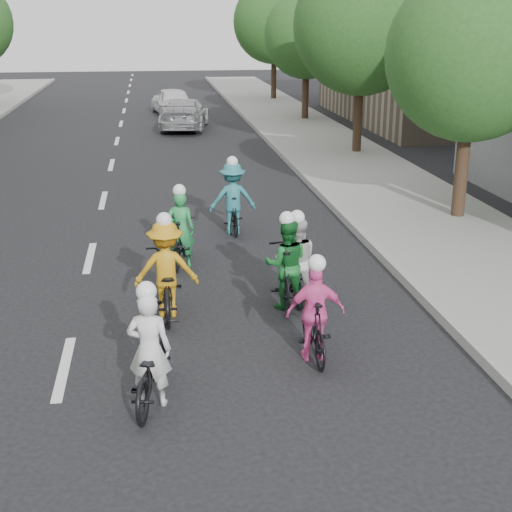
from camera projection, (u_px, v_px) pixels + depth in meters
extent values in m
plane|color=black|center=(64.00, 368.00, 10.25)|extent=(120.00, 120.00, 0.00)
cube|color=gray|center=(383.00, 188.00, 20.71)|extent=(4.00, 80.00, 0.15)
cube|color=#999993|center=(318.00, 190.00, 20.44)|extent=(0.18, 80.00, 0.18)
cube|color=gray|center=(458.00, 35.00, 33.69)|extent=(10.00, 14.00, 8.00)
cylinder|color=black|center=(461.00, 176.00, 17.29)|extent=(0.32, 0.32, 2.27)
sphere|color=#23511B|center=(472.00, 55.00, 16.39)|extent=(4.00, 4.00, 4.00)
cylinder|color=black|center=(358.00, 121.00, 25.70)|extent=(0.32, 0.32, 2.48)
sphere|color=#23511B|center=(362.00, 25.00, 24.65)|extent=(4.80, 4.80, 4.80)
cylinder|color=black|center=(305.00, 97.00, 34.17)|extent=(0.32, 0.32, 2.27)
sphere|color=#23511B|center=(307.00, 35.00, 33.27)|extent=(4.00, 4.00, 4.00)
cylinder|color=black|center=(274.00, 80.00, 42.58)|extent=(0.32, 0.32, 2.48)
sphere|color=#23511B|center=(274.00, 22.00, 41.53)|extent=(4.80, 4.80, 4.80)
imported|color=black|center=(295.00, 278.00, 12.65)|extent=(0.58, 1.54, 0.80)
imported|color=silver|center=(296.00, 260.00, 12.44)|extent=(0.76, 0.60, 1.52)
sphere|color=white|center=(297.00, 217.00, 12.19)|extent=(0.26, 0.26, 0.26)
imported|color=black|center=(181.00, 242.00, 14.41)|extent=(0.78, 1.68, 0.97)
imported|color=#278F48|center=(181.00, 229.00, 14.22)|extent=(0.63, 0.48, 1.54)
sphere|color=white|center=(179.00, 191.00, 13.97)|extent=(0.26, 0.26, 0.26)
imported|color=black|center=(314.00, 326.00, 10.48)|extent=(0.48, 1.59, 0.95)
imported|color=#F656AE|center=(316.00, 313.00, 10.30)|extent=(0.87, 0.38, 1.47)
sphere|color=white|center=(317.00, 263.00, 10.06)|extent=(0.26, 0.26, 0.26)
imported|color=black|center=(150.00, 367.00, 9.27)|extent=(0.97, 1.89, 0.94)
imported|color=silver|center=(149.00, 350.00, 9.07)|extent=(0.63, 0.48, 1.55)
sphere|color=white|center=(146.00, 291.00, 8.82)|extent=(0.26, 0.26, 0.26)
imported|color=black|center=(232.00, 213.00, 16.60)|extent=(0.50, 1.53, 0.91)
imported|color=#29757B|center=(233.00, 198.00, 16.39)|extent=(1.10, 0.67, 1.67)
sphere|color=white|center=(232.00, 162.00, 16.12)|extent=(0.26, 0.26, 0.26)
imported|color=black|center=(285.00, 275.00, 12.34)|extent=(0.73, 1.88, 1.10)
imported|color=#166326|center=(286.00, 264.00, 12.17)|extent=(0.83, 0.68, 1.57)
sphere|color=white|center=(287.00, 219.00, 11.91)|extent=(0.26, 0.26, 0.26)
imported|color=black|center=(167.00, 285.00, 12.01)|extent=(0.73, 1.97, 1.02)
imported|color=#C68916|center=(166.00, 269.00, 11.82)|extent=(1.08, 0.64, 1.65)
sphere|color=white|center=(164.00, 220.00, 11.55)|extent=(0.26, 0.26, 0.26)
imported|color=#AEADB2|center=(185.00, 114.00, 31.88)|extent=(2.66, 4.95, 1.36)
imported|color=white|center=(172.00, 101.00, 36.68)|extent=(2.26, 4.32, 1.40)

